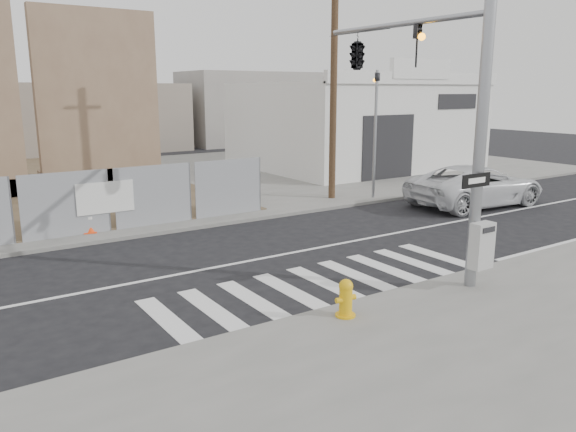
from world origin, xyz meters
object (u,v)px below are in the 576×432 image
fire_hydrant (346,298)px  traffic_cone_d (89,221)px  signal_pole (394,80)px  auto_shop (355,125)px  suv (476,185)px

fire_hydrant → traffic_cone_d: fire_hydrant is taller
signal_pole → fire_hydrant: size_ratio=9.06×
auto_shop → suv: bearing=-106.3°
fire_hydrant → suv: bearing=38.9°
fire_hydrant → traffic_cone_d: size_ratio=1.02×
fire_hydrant → traffic_cone_d: 10.03m
fire_hydrant → suv: (11.71, 6.10, 0.31)m
auto_shop → traffic_cone_d: 19.30m
fire_hydrant → suv: 13.21m
signal_pole → suv: (8.16, 3.54, -3.97)m
signal_pole → auto_shop: size_ratio=0.58×
auto_shop → fire_hydrant: size_ratio=15.53×
auto_shop → traffic_cone_d: size_ratio=15.78×
auto_shop → fire_hydrant: (-15.05, -17.58, -2.03)m
fire_hydrant → traffic_cone_d: (-2.46, 9.72, -0.01)m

